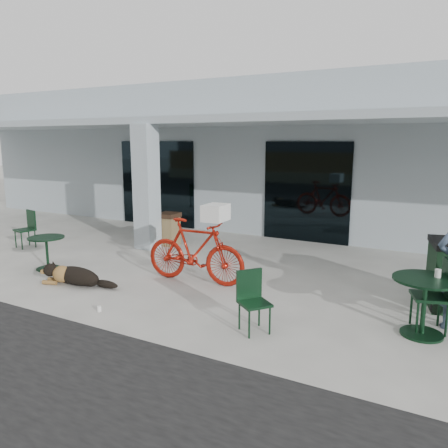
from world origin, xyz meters
The scene contains 17 objects.
ground centered at (0.00, 0.00, 0.00)m, with size 80.00×80.00×0.00m, color beige.
building centered at (0.00, 8.50, 2.25)m, with size 22.00×7.00×4.50m, color #A2B0B8.
storefront_glass_left centered at (-3.20, 4.98, 1.35)m, with size 2.80×0.06×2.70m, color black.
storefront_glass_right centered at (1.80, 4.98, 1.35)m, with size 2.40×0.06×2.70m, color black.
column centered at (-1.50, 2.30, 1.56)m, with size 0.50×0.50×3.12m, color #A2B0B8.
overhang centered at (0.00, 3.60, 3.21)m, with size 22.00×2.80×0.18m, color #A2B0B8.
bicycle centered at (1.05, 0.52, 0.63)m, with size 0.59×2.08×1.25m, color #A21A0D.
laundry_basket centered at (1.50, 0.54, 1.40)m, with size 0.52×0.38×0.31m, color white.
dog centered at (-0.84, -0.72, 0.20)m, with size 1.21×0.40×0.40m, color black, non-canonical shape.
cup_near_dog centered at (0.49, -1.50, 0.04)m, with size 0.07×0.07×0.09m, color white.
cafe_table_near centered at (-2.20, -0.25, 0.35)m, with size 0.75×0.75×0.71m, color black, non-canonical shape.
cafe_chair_near centered at (-4.30, 0.81, 0.48)m, with size 0.43×0.47×0.96m, color black, non-canonical shape.
cafe_table_far centered at (5.15, 0.03, 0.42)m, with size 0.90×0.90×0.84m, color black, non-canonical shape.
cafe_chair_far_a centered at (3.01, -1.00, 0.44)m, with size 0.40×0.44×0.89m, color black, non-canonical shape.
cafe_chair_far_b centered at (5.20, 0.26, 0.53)m, with size 0.48×0.52×1.06m, color black, non-canonical shape.
cup_on_table centered at (5.28, 0.16, 0.90)m, with size 0.08×0.08×0.12m, color white.
trash_receptacle centered at (-1.20, 2.80, 0.43)m, with size 0.51×0.51×0.86m, color brown, non-canonical shape.
Camera 1 is at (5.44, -6.39, 2.71)m, focal length 35.00 mm.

